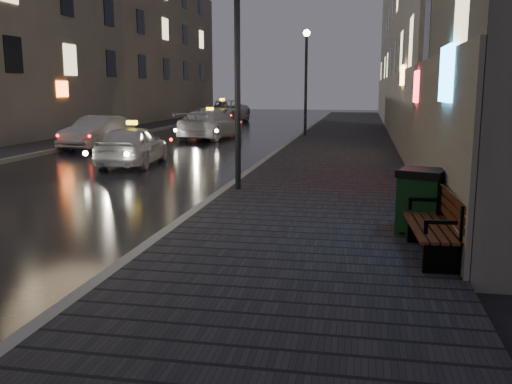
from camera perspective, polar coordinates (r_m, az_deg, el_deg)
ground at (r=9.14m, az=-21.76°, el=-6.77°), size 120.00×120.00×0.00m
sidewalk at (r=28.46m, az=8.85°, el=5.25°), size 4.60×58.00×0.15m
curb at (r=28.64m, az=4.02°, el=5.38°), size 0.20×58.00×0.15m
sidewalk_far at (r=31.49m, az=-14.83°, el=5.52°), size 2.40×58.00×0.15m
curb_far at (r=30.95m, az=-12.65°, el=5.53°), size 0.20×58.00×0.15m
building_near at (r=32.65m, az=15.31°, el=16.97°), size 1.80×50.00×13.00m
building_far_c at (r=49.90m, az=-11.18°, el=13.59°), size 6.00×22.00×11.00m
lamp_near at (r=13.69m, az=-1.88°, el=14.20°), size 0.36×0.36×5.28m
lamp_far at (r=29.50m, az=5.03°, el=12.15°), size 0.36×0.36×5.28m
bench at (r=8.67m, az=17.80°, el=-3.18°), size 0.74×1.88×0.94m
trash_bin at (r=9.94m, az=16.21°, el=-0.89°), size 0.93×0.93×1.10m
taxi_near at (r=19.57m, az=-12.22°, el=4.61°), size 1.97×4.12×1.36m
car_left_mid at (r=25.58m, az=-15.53°, el=5.79°), size 1.86×4.27×1.37m
taxi_mid at (r=29.08m, az=-4.60°, el=6.73°), size 2.68×5.22×1.45m
taxi_far at (r=42.30m, az=-3.40°, el=8.03°), size 3.32×6.18×1.65m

